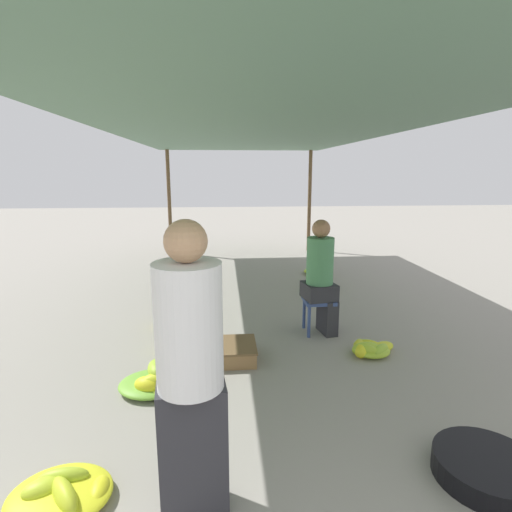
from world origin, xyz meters
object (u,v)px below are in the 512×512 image
at_px(banana_pile_left_1, 62,493).
at_px(banana_pile_right_0, 317,271).
at_px(banana_pile_left_0, 157,381).
at_px(banana_pile_right_1, 369,349).
at_px(banana_pile_left_2, 175,339).
at_px(basin_black, 487,468).
at_px(stool, 319,305).
at_px(vendor_seated, 321,275).
at_px(vendor_foreground, 190,370).
at_px(banana_pile_left_3, 169,319).
at_px(banana_pile_right_2, 319,283).
at_px(crate_near, 232,352).

bearing_deg(banana_pile_left_1, banana_pile_right_0, 61.99).
bearing_deg(banana_pile_left_0, banana_pile_right_1, 13.66).
relative_size(banana_pile_left_2, banana_pile_right_1, 0.78).
distance_m(banana_pile_left_0, banana_pile_left_1, 1.21).
relative_size(basin_black, banana_pile_left_0, 1.06).
height_order(stool, vendor_seated, vendor_seated).
distance_m(basin_black, banana_pile_left_0, 2.44).
bearing_deg(banana_pile_right_1, banana_pile_right_0, 85.87).
height_order(vendor_foreground, banana_pile_left_0, vendor_foreground).
height_order(basin_black, banana_pile_right_1, banana_pile_right_1).
height_order(basin_black, banana_pile_left_3, banana_pile_left_3).
bearing_deg(basin_black, banana_pile_left_0, 151.16).
relative_size(vendor_foreground, basin_black, 2.57).
xyz_separation_m(banana_pile_right_2, crate_near, (-1.44, -2.36, -0.01)).
distance_m(banana_pile_right_0, crate_near, 3.61).
bearing_deg(banana_pile_left_1, banana_pile_right_1, 34.86).
xyz_separation_m(banana_pile_left_2, banana_pile_left_3, (-0.15, 0.70, -0.04)).
xyz_separation_m(stool, banana_pile_left_3, (-1.74, 0.34, -0.24)).
distance_m(banana_pile_left_3, banana_pile_right_2, 2.60).
bearing_deg(basin_black, banana_pile_right_0, 88.55).
distance_m(vendor_seated, banana_pile_right_1, 0.94).
xyz_separation_m(stool, banana_pile_left_1, (-1.99, -2.27, -0.26)).
relative_size(vendor_foreground, banana_pile_right_1, 3.07).
distance_m(banana_pile_left_0, banana_pile_left_2, 0.76).
bearing_deg(vendor_seated, banana_pile_right_0, 77.19).
bearing_deg(banana_pile_right_0, crate_near, -116.67).
relative_size(vendor_foreground, banana_pile_right_0, 3.07).
bearing_deg(stool, banana_pile_right_2, 76.03).
xyz_separation_m(banana_pile_left_3, banana_pile_right_0, (2.35, 2.29, -0.03)).
distance_m(vendor_foreground, banana_pile_left_3, 2.86).
height_order(banana_pile_left_0, banana_pile_left_1, banana_pile_left_0).
relative_size(vendor_foreground, banana_pile_left_0, 2.72).
bearing_deg(banana_pile_right_2, basin_black, -89.24).
bearing_deg(banana_pile_left_0, banana_pile_right_2, 54.01).
relative_size(vendor_seated, banana_pile_left_2, 3.21).
relative_size(banana_pile_right_0, banana_pile_right_1, 1.00).
xyz_separation_m(banana_pile_right_1, crate_near, (-1.39, 0.02, 0.02)).
relative_size(banana_pile_left_1, crate_near, 1.19).
distance_m(stool, banana_pile_right_1, 0.77).
bearing_deg(banana_pile_left_3, banana_pile_left_0, -86.59).
bearing_deg(banana_pile_right_2, stool, -103.97).
bearing_deg(banana_pile_right_1, vendor_foreground, -132.80).
xyz_separation_m(vendor_foreground, banana_pile_left_1, (-0.74, 0.11, -0.77)).
relative_size(stool, banana_pile_right_0, 0.78).
relative_size(basin_black, banana_pile_right_1, 1.19).
relative_size(vendor_foreground, banana_pile_right_2, 2.89).
xyz_separation_m(vendor_seated, banana_pile_right_2, (0.42, 1.76, -0.59)).
height_order(banana_pile_left_2, banana_pile_left_3, banana_pile_left_2).
relative_size(stool, vendor_seated, 0.31).
distance_m(stool, crate_near, 1.20).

